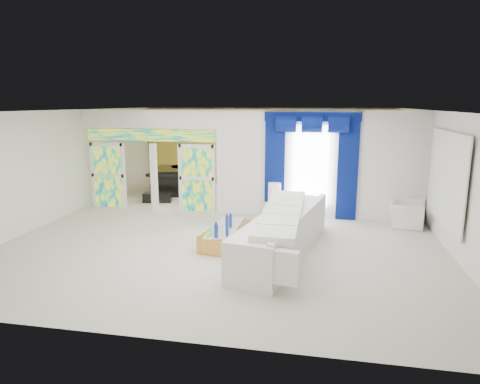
% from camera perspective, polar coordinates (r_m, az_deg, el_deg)
% --- Properties ---
extents(floor, '(12.00, 12.00, 0.00)m').
position_cam_1_polar(floor, '(11.69, -0.33, -4.04)').
color(floor, '#B7AF9E').
rests_on(floor, ground).
extents(dividing_wall, '(5.70, 0.18, 3.00)m').
position_cam_1_polar(dividing_wall, '(12.15, 10.61, 3.59)').
color(dividing_wall, white).
rests_on(dividing_wall, ground).
extents(dividing_header, '(4.30, 0.18, 0.55)m').
position_cam_1_polar(dividing_header, '(13.05, -12.01, 9.49)').
color(dividing_header, white).
rests_on(dividing_header, dividing_wall).
extents(stained_panel_left, '(0.95, 0.04, 2.00)m').
position_cam_1_polar(stained_panel_left, '(13.83, -17.15, 2.15)').
color(stained_panel_left, '#994C3F').
rests_on(stained_panel_left, ground).
extents(stained_panel_right, '(0.95, 0.04, 2.00)m').
position_cam_1_polar(stained_panel_right, '(12.75, -5.76, 1.84)').
color(stained_panel_right, '#994C3F').
rests_on(stained_panel_right, ground).
extents(stained_transom, '(4.00, 0.05, 0.35)m').
position_cam_1_polar(stained_transom, '(13.08, -11.92, 7.42)').
color(stained_transom, '#994C3F').
rests_on(stained_transom, dividing_header).
extents(window_pane, '(1.00, 0.02, 2.30)m').
position_cam_1_polar(window_pane, '(12.06, 9.40, 3.34)').
color(window_pane, white).
rests_on(window_pane, dividing_wall).
extents(blue_drape_left, '(0.55, 0.10, 2.80)m').
position_cam_1_polar(blue_drape_left, '(12.11, 4.65, 3.25)').
color(blue_drape_left, '#030842').
rests_on(blue_drape_left, ground).
extents(blue_drape_right, '(0.55, 0.10, 2.80)m').
position_cam_1_polar(blue_drape_right, '(12.06, 14.15, 2.89)').
color(blue_drape_right, '#030842').
rests_on(blue_drape_right, ground).
extents(blue_pelmet, '(2.60, 0.12, 0.25)m').
position_cam_1_polar(blue_pelmet, '(11.91, 9.62, 9.85)').
color(blue_pelmet, '#030842').
rests_on(blue_pelmet, dividing_wall).
extents(wall_mirror, '(0.04, 2.70, 1.90)m').
position_cam_1_polar(wall_mirror, '(10.53, 25.88, 1.64)').
color(wall_mirror, white).
rests_on(wall_mirror, ground).
extents(gold_curtains, '(9.70, 0.12, 2.90)m').
position_cam_1_polar(gold_curtains, '(17.16, 3.51, 6.11)').
color(gold_curtains, '#BA882C').
rests_on(gold_curtains, ground).
extents(white_sofa, '(1.79, 4.49, 0.84)m').
position_cam_1_polar(white_sofa, '(9.35, 5.78, -5.52)').
color(white_sofa, white).
rests_on(white_sofa, ground).
extents(coffee_table, '(0.92, 1.83, 0.39)m').
position_cam_1_polar(coffee_table, '(9.90, -1.93, -5.83)').
color(coffee_table, '#BE863B').
rests_on(coffee_table, ground).
extents(console_table, '(1.28, 0.53, 0.41)m').
position_cam_1_polar(console_table, '(12.13, 5.99, -2.52)').
color(console_table, silver).
rests_on(console_table, ground).
extents(table_lamp, '(0.36, 0.36, 0.58)m').
position_cam_1_polar(table_lamp, '(12.04, 4.62, -0.17)').
color(table_lamp, white).
rests_on(table_lamp, console_table).
extents(armchair, '(1.08, 1.17, 0.65)m').
position_cam_1_polar(armchair, '(12.12, 21.31, -2.72)').
color(armchair, white).
rests_on(armchair, ground).
extents(grand_piano, '(1.64, 1.97, 0.89)m').
position_cam_1_polar(grand_piano, '(15.67, -8.82, 1.56)').
color(grand_piano, black).
rests_on(grand_piano, ground).
extents(piano_bench, '(0.97, 0.52, 0.31)m').
position_cam_1_polar(piano_bench, '(14.26, -10.93, -0.72)').
color(piano_bench, black).
rests_on(piano_bench, ground).
extents(tv_console, '(0.52, 0.48, 0.74)m').
position_cam_1_polar(tv_console, '(15.34, -16.16, 0.72)').
color(tv_console, tan).
rests_on(tv_console, ground).
extents(chandelier, '(0.60, 0.60, 0.60)m').
position_cam_1_polar(chandelier, '(15.12, -6.49, 9.67)').
color(chandelier, gold).
rests_on(chandelier, ceiling).
extents(decanters, '(0.17, 1.19, 0.24)m').
position_cam_1_polar(decanters, '(9.77, -2.15, -4.31)').
color(decanters, navy).
rests_on(decanters, coffee_table).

